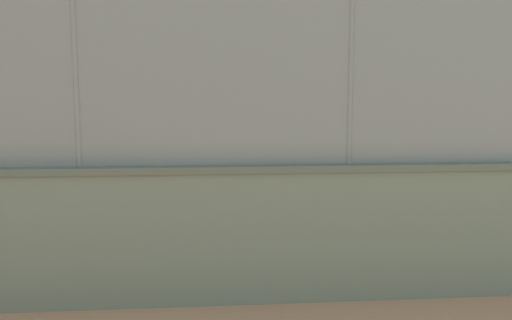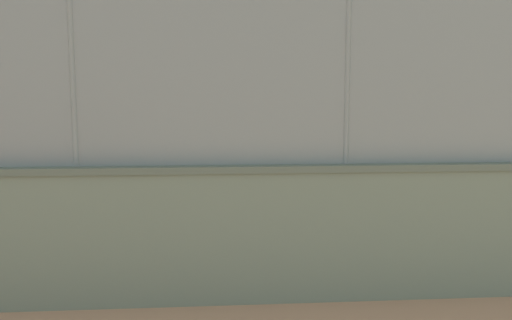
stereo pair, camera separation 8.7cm
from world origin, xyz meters
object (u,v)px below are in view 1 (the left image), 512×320
Objects in this scene: player_at_service_line at (193,154)px; spare_ball_by_wall at (413,249)px; player_foreground_swinging at (274,168)px; player_baseline_waiting at (241,145)px; sports_ball at (202,202)px.

spare_ball_by_wall is at bearing 120.74° from player_at_service_line.
player_baseline_waiting is at bearing -87.81° from player_foreground_swinging.
spare_ball_by_wall is (-3.51, 5.90, -0.92)m from player_at_service_line.
sports_ball is 0.62× the size of spare_ball_by_wall.
player_foreground_swinging is 21.05× the size of sports_ball.
player_foreground_swinging is at bearing 162.64° from sports_ball.
player_foreground_swinging is at bearing 129.78° from player_at_service_line.
player_foreground_swinging reaches higher than sports_ball.
player_foreground_swinging is 4.14m from spare_ball_by_wall.
player_foreground_swinging is (-1.84, 2.21, -0.10)m from player_at_service_line.
sports_ball is (1.38, 5.62, -0.82)m from player_baseline_waiting.
spare_ball_by_wall is at bearing 100.98° from player_baseline_waiting.
sports_ball is at bearing 97.51° from player_at_service_line.
sports_ball is (-0.22, 1.70, -0.94)m from player_at_service_line.
player_at_service_line is 1.96m from sports_ball.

